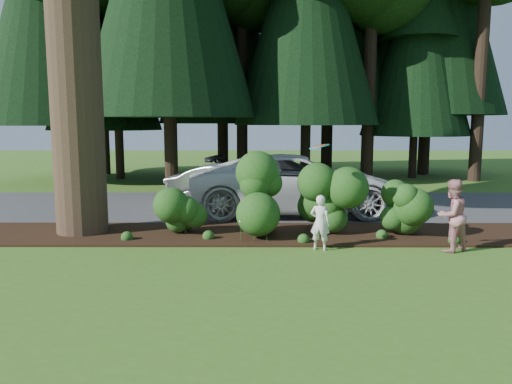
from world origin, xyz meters
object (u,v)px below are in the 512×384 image
(adult, at_px, (452,216))
(car_white_suv, at_px, (297,184))
(child, at_px, (320,222))
(car_silver_wagon, at_px, (234,186))
(car_dark_suv, at_px, (277,175))
(frisbee, at_px, (319,146))

(adult, bearing_deg, car_white_suv, -82.60)
(car_white_suv, height_order, child, car_white_suv)
(car_silver_wagon, bearing_deg, car_dark_suv, -20.93)
(car_white_suv, bearing_deg, frisbee, -179.58)
(adult, bearing_deg, frisbee, -33.54)
(car_dark_suv, distance_m, child, 8.03)
(adult, height_order, frisbee, frisbee)
(car_dark_suv, bearing_deg, child, -164.62)
(frisbee, bearing_deg, car_white_suv, 92.11)
(car_dark_suv, distance_m, adult, 8.81)
(child, bearing_deg, frisbee, -63.47)
(car_silver_wagon, bearing_deg, adult, -130.17)
(child, bearing_deg, car_silver_wagon, -45.25)
(car_white_suv, height_order, car_dark_suv, car_white_suv)
(car_dark_suv, height_order, adult, adult)
(child, bearing_deg, car_dark_suv, -63.13)
(car_dark_suv, relative_size, child, 4.23)
(car_dark_suv, relative_size, adult, 3.28)
(car_silver_wagon, height_order, car_dark_suv, car_dark_suv)
(adult, bearing_deg, car_dark_suv, -93.78)
(car_dark_suv, bearing_deg, car_silver_wagon, 163.22)
(frisbee, bearing_deg, car_dark_suv, 94.58)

